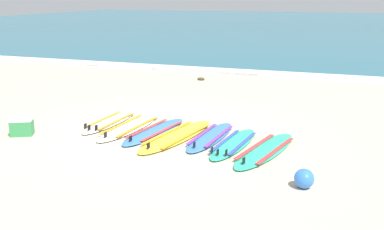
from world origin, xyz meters
The scene contains 13 objects.
ground_plane centered at (0.00, 0.00, 0.00)m, with size 80.00×80.00×0.00m, color #C1B599.
sea centered at (0.00, 37.42, 0.05)m, with size 80.00×60.00×0.10m, color #23667A.
wave_foam_strip centered at (0.00, 7.80, 0.06)m, with size 80.00×0.76×0.11m, color white.
surfboard_0 centered at (-1.39, 0.47, 0.04)m, with size 0.64×2.07×0.18m.
surfboard_1 centered at (-0.77, 0.27, 0.04)m, with size 0.82×2.37×0.18m.
surfboard_2 centered at (-0.12, 0.15, 0.04)m, with size 0.92×2.25×0.18m.
surfboard_3 centered at (0.45, 0.02, 0.04)m, with size 1.16×2.62×0.18m.
surfboard_4 centered at (1.12, 0.20, 0.04)m, with size 0.73×2.16×0.18m.
surfboard_5 centered at (1.68, -0.07, 0.04)m, with size 0.78×2.11×0.18m.
surfboard_6 centered at (2.33, -0.23, 0.04)m, with size 1.14×2.40×0.18m.
cooler_box centered at (-2.71, -0.89, 0.19)m, with size 0.55×0.48×0.38m.
beach_ball centered at (3.15, -1.60, 0.15)m, with size 0.31×0.31×0.31m, color blue.
seaweed_clump_near_shoreline centered at (-0.98, 6.10, 0.05)m, with size 0.27×0.21×0.09m, color #4C4228.
Camera 1 is at (3.48, -7.86, 2.87)m, focal length 39.96 mm.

